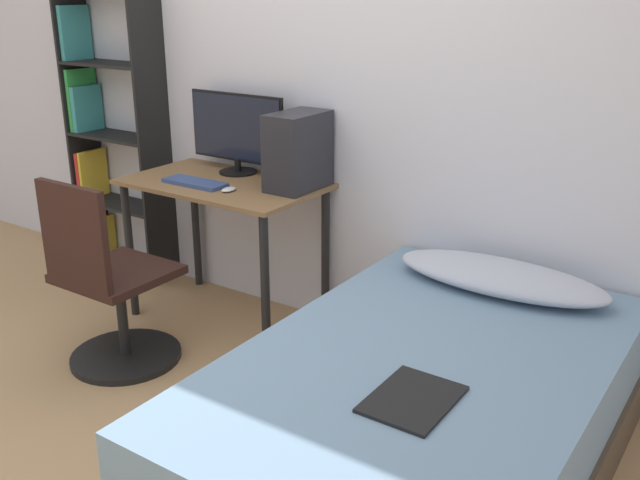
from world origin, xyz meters
name	(u,v)px	position (x,y,z in m)	size (l,w,h in m)	color
ground_plane	(112,451)	(0.00, 0.00, 0.00)	(14.00, 14.00, 0.00)	tan
wall_back	(325,89)	(0.00, 1.51, 1.25)	(8.00, 0.05, 2.50)	silver
desk	(224,205)	(-0.42, 1.18, 0.65)	(1.04, 0.61, 0.78)	brown
bookshelf	(108,140)	(-1.51, 1.36, 0.84)	(0.67, 0.25, 1.74)	black
office_chair	(110,295)	(-0.53, 0.48, 0.36)	(0.54, 0.54, 0.94)	black
bed	(421,421)	(1.08, 0.52, 0.26)	(1.20, 1.93, 0.53)	#4C3D2D
pillow	(500,277)	(1.08, 1.23, 0.58)	(0.91, 0.36, 0.11)	#B2B7C6
magazine	(413,399)	(1.18, 0.24, 0.53)	(0.24, 0.32, 0.01)	black
monitor	(237,131)	(-0.48, 1.37, 1.01)	(0.61, 0.21, 0.43)	black
keyboard	(195,183)	(-0.50, 1.06, 0.79)	(0.35, 0.13, 0.02)	#33477A
pc_tower	(298,151)	(-0.02, 1.30, 0.97)	(0.20, 0.34, 0.38)	#232328
mouse	(229,189)	(-0.27, 1.06, 0.79)	(0.06, 0.09, 0.02)	silver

